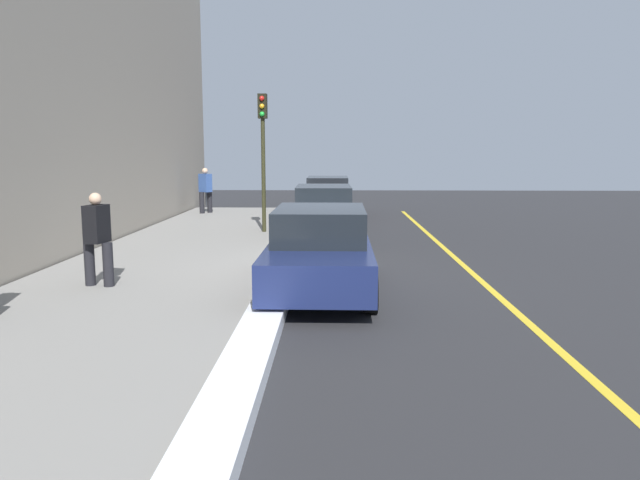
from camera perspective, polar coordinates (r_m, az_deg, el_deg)
ground_plane at (r=11.78m, az=-0.16°, el=-3.97°), size 56.00×56.00×0.00m
sidewalk at (r=12.31m, az=-15.74°, el=-3.40°), size 28.00×4.60×0.15m
lane_stripe_centre at (r=12.12m, az=15.17°, el=-3.90°), size 28.00×0.14×0.01m
snow_bank_curb at (r=7.35m, az=-6.77°, el=-10.84°), size 7.82×0.56×0.22m
parked_car_maroon at (r=24.12m, az=0.73°, el=4.20°), size 4.69×1.91×1.51m
parked_car_white at (r=17.82m, az=0.34°, el=2.71°), size 4.76×1.96×1.51m
parked_car_navy at (r=10.81m, az=-0.01°, el=-1.01°), size 4.44×1.92×1.51m
pedestrian_black_coat at (r=11.30m, az=-20.34°, el=0.31°), size 0.49×0.54×1.66m
pedestrian_blue_coat at (r=23.78m, az=-10.80°, el=4.76°), size 0.53×0.55×1.74m
traffic_light_pole at (r=17.87m, az=-5.43°, el=9.53°), size 0.35×0.26×4.02m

